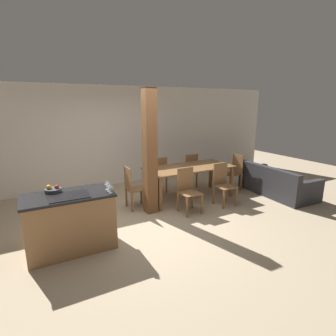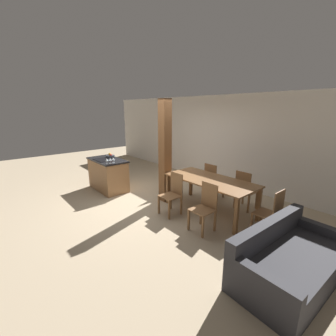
{
  "view_description": "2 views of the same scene",
  "coord_description": "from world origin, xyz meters",
  "px_view_note": "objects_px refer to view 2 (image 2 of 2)",
  "views": [
    {
      "loc": [
        -1.84,
        -4.35,
        2.21
      ],
      "look_at": [
        0.6,
        0.2,
        0.95
      ],
      "focal_mm": 28.0,
      "sensor_mm": 36.0,
      "label": 1
    },
    {
      "loc": [
        4.46,
        -3.09,
        2.29
      ],
      "look_at": [
        0.6,
        0.2,
        0.95
      ],
      "focal_mm": 24.0,
      "sensor_mm": 36.0,
      "label": 2
    }
  ],
  "objects_px": {
    "dining_chair_far_left": "(213,180)",
    "dining_chair_near_right": "(205,206)",
    "wine_glass_near": "(107,160)",
    "fruit_bowl": "(110,156)",
    "dining_chair_near_left": "(173,193)",
    "wine_glass_far": "(113,159)",
    "dining_chair_head_end": "(169,177)",
    "dining_chair_far_right": "(245,190)",
    "dining_chair_foot_end": "(271,213)",
    "timber_post": "(165,152)",
    "dining_table": "(210,183)",
    "couch": "(290,262)",
    "kitchen_island": "(108,174)",
    "wine_glass_middle": "(110,159)"
  },
  "relations": [
    {
      "from": "wine_glass_near",
      "to": "couch",
      "type": "distance_m",
      "value": 4.46
    },
    {
      "from": "dining_chair_foot_end",
      "to": "timber_post",
      "type": "xyz_separation_m",
      "value": [
        -2.57,
        -0.34,
        0.78
      ]
    },
    {
      "from": "dining_chair_near_right",
      "to": "dining_chair_head_end",
      "type": "bearing_deg",
      "value": 159.62
    },
    {
      "from": "dining_chair_far_left",
      "to": "timber_post",
      "type": "height_order",
      "value": "timber_post"
    },
    {
      "from": "dining_table",
      "to": "timber_post",
      "type": "distance_m",
      "value": 1.34
    },
    {
      "from": "dining_table",
      "to": "dining_chair_near_right",
      "type": "relative_size",
      "value": 2.23
    },
    {
      "from": "dining_chair_far_left",
      "to": "couch",
      "type": "height_order",
      "value": "dining_chair_far_left"
    },
    {
      "from": "wine_glass_far",
      "to": "dining_chair_head_end",
      "type": "distance_m",
      "value": 1.55
    },
    {
      "from": "kitchen_island",
      "to": "wine_glass_middle",
      "type": "xyz_separation_m",
      "value": [
        0.58,
        -0.18,
        0.57
      ]
    },
    {
      "from": "wine_glass_middle",
      "to": "dining_table",
      "type": "xyz_separation_m",
      "value": [
        2.27,
        1.27,
        -0.34
      ]
    },
    {
      "from": "wine_glass_middle",
      "to": "dining_chair_head_end",
      "type": "relative_size",
      "value": 0.16
    },
    {
      "from": "kitchen_island",
      "to": "dining_chair_near_right",
      "type": "xyz_separation_m",
      "value": [
        3.32,
        0.39,
        0.03
      ]
    },
    {
      "from": "wine_glass_far",
      "to": "dining_chair_near_left",
      "type": "distance_m",
      "value": 1.95
    },
    {
      "from": "fruit_bowl",
      "to": "dining_chair_foot_end",
      "type": "relative_size",
      "value": 0.26
    },
    {
      "from": "wine_glass_near",
      "to": "dining_table",
      "type": "distance_m",
      "value": 2.67
    },
    {
      "from": "dining_chair_near_right",
      "to": "dining_chair_far_left",
      "type": "relative_size",
      "value": 1.0
    },
    {
      "from": "wine_glass_middle",
      "to": "dining_chair_near_right",
      "type": "bearing_deg",
      "value": 11.73
    },
    {
      "from": "dining_chair_far_right",
      "to": "timber_post",
      "type": "distance_m",
      "value": 2.08
    },
    {
      "from": "kitchen_island",
      "to": "dining_chair_near_left",
      "type": "distance_m",
      "value": 2.41
    },
    {
      "from": "dining_chair_near_right",
      "to": "dining_chair_far_right",
      "type": "xyz_separation_m",
      "value": [
        0.0,
        1.4,
        0.0
      ]
    },
    {
      "from": "wine_glass_near",
      "to": "fruit_bowl",
      "type": "bearing_deg",
      "value": 148.15
    },
    {
      "from": "wine_glass_near",
      "to": "wine_glass_far",
      "type": "relative_size",
      "value": 1.0
    },
    {
      "from": "dining_table",
      "to": "dining_chair_far_left",
      "type": "relative_size",
      "value": 2.23
    },
    {
      "from": "dining_chair_far_left",
      "to": "dining_chair_near_right",
      "type": "bearing_deg",
      "value": 123.73
    },
    {
      "from": "dining_chair_head_end",
      "to": "dining_chair_near_right",
      "type": "bearing_deg",
      "value": -110.38
    },
    {
      "from": "wine_glass_near",
      "to": "dining_chair_foot_end",
      "type": "height_order",
      "value": "wine_glass_near"
    },
    {
      "from": "dining_chair_head_end",
      "to": "timber_post",
      "type": "bearing_deg",
      "value": -143.24
    },
    {
      "from": "dining_chair_head_end",
      "to": "dining_chair_foot_end",
      "type": "xyz_separation_m",
      "value": [
        2.83,
        0.0,
        0.0
      ]
    },
    {
      "from": "wine_glass_far",
      "to": "dining_chair_near_right",
      "type": "height_order",
      "value": "wine_glass_far"
    },
    {
      "from": "kitchen_island",
      "to": "dining_chair_head_end",
      "type": "xyz_separation_m",
      "value": [
        1.44,
        1.08,
        0.03
      ]
    },
    {
      "from": "wine_glass_near",
      "to": "timber_post",
      "type": "xyz_separation_m",
      "value": [
        1.11,
        1.02,
        0.24
      ]
    },
    {
      "from": "couch",
      "to": "timber_post",
      "type": "bearing_deg",
      "value": 84.42
    },
    {
      "from": "wine_glass_middle",
      "to": "dining_table",
      "type": "relative_size",
      "value": 0.07
    },
    {
      "from": "wine_glass_near",
      "to": "wine_glass_far",
      "type": "bearing_deg",
      "value": 90.0
    },
    {
      "from": "dining_chair_near_left",
      "to": "couch",
      "type": "relative_size",
      "value": 0.5
    },
    {
      "from": "wine_glass_far",
      "to": "dining_chair_head_end",
      "type": "bearing_deg",
      "value": 53.84
    },
    {
      "from": "wine_glass_middle",
      "to": "fruit_bowl",
      "type": "bearing_deg",
      "value": 153.36
    },
    {
      "from": "dining_chair_far_left",
      "to": "dining_chair_foot_end",
      "type": "distance_m",
      "value": 2.01
    },
    {
      "from": "dining_chair_foot_end",
      "to": "timber_post",
      "type": "distance_m",
      "value": 2.71
    },
    {
      "from": "kitchen_island",
      "to": "wine_glass_far",
      "type": "distance_m",
      "value": 0.81
    },
    {
      "from": "dining_chair_far_left",
      "to": "dining_chair_far_right",
      "type": "height_order",
      "value": "same"
    },
    {
      "from": "dining_chair_near_right",
      "to": "dining_chair_far_right",
      "type": "distance_m",
      "value": 1.4
    },
    {
      "from": "dining_chair_near_right",
      "to": "dining_chair_head_end",
      "type": "relative_size",
      "value": 1.0
    },
    {
      "from": "wine_glass_near",
      "to": "dining_chair_far_left",
      "type": "distance_m",
      "value": 2.79
    },
    {
      "from": "fruit_bowl",
      "to": "wine_glass_near",
      "type": "bearing_deg",
      "value": -31.85
    },
    {
      "from": "dining_chair_far_right",
      "to": "dining_chair_foot_end",
      "type": "bearing_deg",
      "value": 143.6
    },
    {
      "from": "dining_chair_near_right",
      "to": "dining_chair_far_left",
      "type": "height_order",
      "value": "same"
    },
    {
      "from": "dining_chair_foot_end",
      "to": "dining_chair_far_right",
      "type": "bearing_deg",
      "value": -126.4
    },
    {
      "from": "dining_chair_near_left",
      "to": "wine_glass_far",
      "type": "bearing_deg",
      "value": -165.19
    },
    {
      "from": "wine_glass_near",
      "to": "wine_glass_middle",
      "type": "height_order",
      "value": "same"
    }
  ]
}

